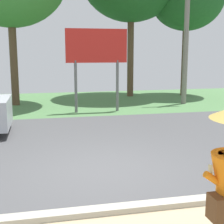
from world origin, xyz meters
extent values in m
cube|color=#4C4C4F|center=(0.00, 2.00, -0.05)|extent=(40.00, 8.00, 0.10)
cube|color=#507D4A|center=(0.00, 10.00, -0.05)|extent=(40.00, 8.00, 0.10)
cube|color=#B2AD9E|center=(0.00, -2.00, 0.05)|extent=(40.00, 0.24, 0.10)
cylinder|color=orange|center=(0.60, -3.69, 1.16)|extent=(0.29, 0.08, 0.24)
cube|color=beige|center=(0.56, -3.66, 1.25)|extent=(0.02, 0.11, 0.16)
cube|color=brown|center=(0.59, -3.76, 0.85)|extent=(0.12, 0.24, 0.30)
cylinder|color=gray|center=(5.68, 8.27, 3.25)|extent=(0.24, 0.24, 6.50)
cylinder|color=slate|center=(0.18, 7.00, 1.10)|extent=(0.12, 0.12, 2.20)
cylinder|color=slate|center=(1.98, 7.00, 1.10)|extent=(0.12, 0.12, 2.20)
cube|color=red|center=(1.08, 7.00, 2.80)|extent=(2.60, 0.10, 1.40)
cylinder|color=brown|center=(-2.46, 9.63, 2.19)|extent=(0.36, 0.36, 4.38)
cylinder|color=brown|center=(3.81, 11.52, 2.46)|extent=(0.36, 0.36, 4.93)
cylinder|color=brown|center=(6.99, 11.19, 2.14)|extent=(0.36, 0.36, 4.28)
camera|label=1|loc=(-1.30, -6.90, 2.61)|focal=53.09mm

